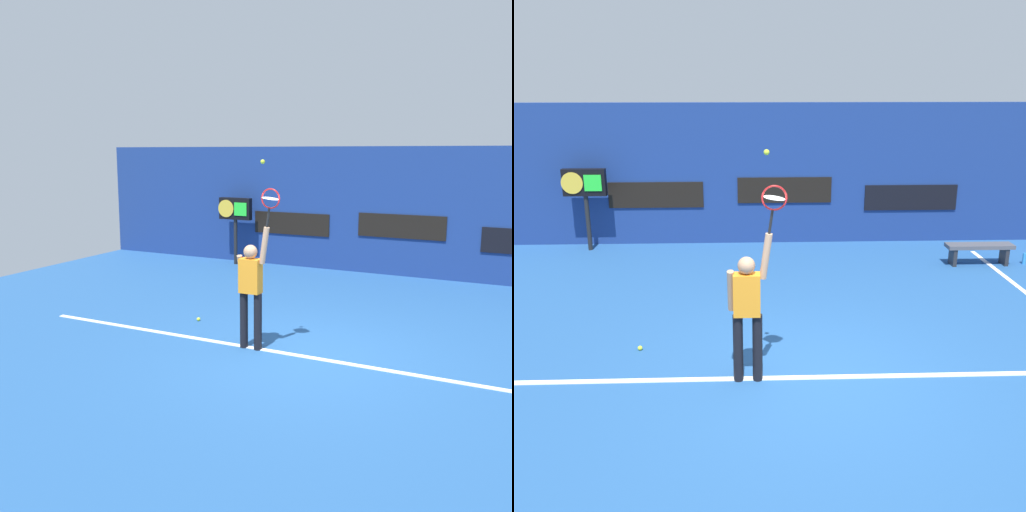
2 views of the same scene
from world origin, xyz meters
TOP-DOWN VIEW (x-y plane):
  - ground_plane at (0.00, 0.00)m, footprint 18.00×18.00m
  - back_wall at (0.00, 6.56)m, footprint 18.00×0.20m
  - sponsor_banner_center at (0.00, 6.44)m, footprint 2.20×0.03m
  - sponsor_banner_portside at (-3.00, 6.44)m, footprint 2.20×0.03m
  - sponsor_banner_starboard at (3.00, 6.44)m, footprint 2.20×0.03m
  - court_baseline at (0.00, -0.12)m, footprint 10.00×0.10m
  - tennis_player at (-0.88, -0.14)m, footprint 0.57×0.31m
  - tennis_racket at (-0.54, -0.14)m, footprint 0.35×0.27m
  - tennis_ball at (-0.63, -0.22)m, footprint 0.07×0.07m
  - scoreboard_clock at (-4.50, 5.98)m, footprint 0.96×0.20m
  - court_bench at (4.00, 4.57)m, footprint 1.40×0.36m
  - water_bottle at (4.99, 4.57)m, footprint 0.07×0.07m
  - spare_ball at (-2.45, 0.78)m, footprint 0.07×0.07m

SIDE VIEW (x-z plane):
  - ground_plane at x=0.00m, z-range 0.00..0.00m
  - court_baseline at x=0.00m, z-range 0.00..0.01m
  - spare_ball at x=-2.45m, z-range 0.00..0.07m
  - water_bottle at x=4.99m, z-range 0.00..0.24m
  - court_bench at x=4.00m, z-range 0.11..0.56m
  - tennis_player at x=-0.88m, z-range 0.02..2.01m
  - sponsor_banner_starboard at x=3.00m, z-range 0.77..1.37m
  - sponsor_banner_portside at x=-3.00m, z-range 0.88..1.48m
  - sponsor_banner_center at x=0.00m, z-range 0.97..1.57m
  - scoreboard_clock at x=-4.50m, z-range 0.54..2.40m
  - back_wall at x=0.00m, z-range 0.00..3.26m
  - tennis_racket at x=-0.54m, z-range 2.08..2.70m
  - tennis_ball at x=-0.63m, z-range 2.94..3.01m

